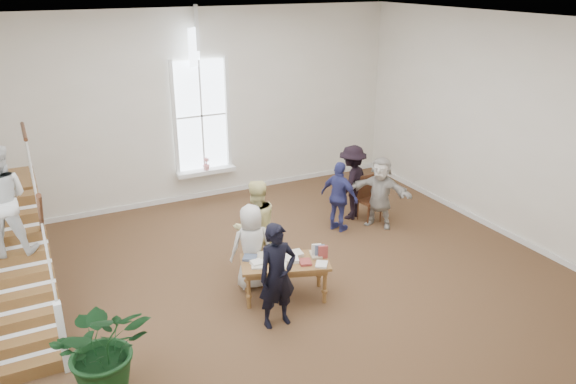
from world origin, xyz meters
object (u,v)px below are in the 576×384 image
police_officer (277,276)px  woman_cluster_a (339,197)px  elderly_woman (252,247)px  woman_cluster_b (352,182)px  floor_plant (104,347)px  library_table (284,265)px  side_chair (368,196)px  person_yellow (256,226)px  woman_cluster_c (380,192)px

police_officer → woman_cluster_a: (2.67, 2.55, -0.09)m
elderly_woman → woman_cluster_b: woman_cluster_b is taller
elderly_woman → police_officer: bearing=90.9°
floor_plant → library_table: bearing=18.3°
woman_cluster_b → library_table: bearing=5.4°
police_officer → side_chair: 4.49m
person_yellow → side_chair: bearing=-165.0°
library_table → woman_cluster_c: (3.13, 1.69, 0.17)m
library_table → woman_cluster_a: (2.23, 1.89, 0.15)m
floor_plant → police_officer: bearing=7.8°
elderly_woman → woman_cluster_b: size_ratio=0.91×
person_yellow → woman_cluster_a: size_ratio=1.15×
woman_cluster_a → floor_plant: woman_cluster_a is taller
woman_cluster_b → person_yellow: bearing=-10.7°
police_officer → elderly_woman: 1.26m
woman_cluster_c → floor_plant: 6.80m
floor_plant → side_chair: size_ratio=1.35×
side_chair → police_officer: bearing=-147.2°
woman_cluster_a → side_chair: bearing=-101.9°
floor_plant → person_yellow: bearing=34.6°
elderly_woman → person_yellow: person_yellow is taller
library_table → police_officer: size_ratio=0.95×
police_officer → woman_cluster_b: police_officer is taller
person_yellow → woman_cluster_b: (2.87, 1.25, -0.04)m
woman_cluster_a → floor_plant: size_ratio=1.12×
woman_cluster_c → floor_plant: bearing=-104.2°
library_table → side_chair: side_chair is taller
library_table → woman_cluster_b: bearing=58.5°
woman_cluster_c → side_chair: bearing=147.4°
woman_cluster_c → person_yellow: bearing=-117.1°
library_table → floor_plant: bearing=-142.7°
library_table → floor_plant: 3.27m
woman_cluster_c → library_table: bearing=-99.4°
library_table → woman_cluster_a: 2.93m
police_officer → elderly_woman: (0.10, 1.25, -0.09)m
woman_cluster_b → floor_plant: woman_cluster_b is taller
side_chair → floor_plant: bearing=-158.4°
woman_cluster_a → woman_cluster_c: woman_cluster_c is taller
woman_cluster_a → floor_plant: 6.08m
library_table → elderly_woman: size_ratio=1.06×
library_table → elderly_woman: bearing=139.0°
woman_cluster_c → side_chair: (-0.04, 0.40, -0.22)m
floor_plant → woman_cluster_b: bearing=29.5°
person_yellow → elderly_woman: bearing=56.4°
police_officer → woman_cluster_c: bearing=32.1°
police_officer → woman_cluster_b: 4.44m
police_officer → library_table: bearing=55.1°
elderly_woman → floor_plant: bearing=35.8°
elderly_woman → woman_cluster_c: woman_cluster_c is taller
police_officer → woman_cluster_c: police_officer is taller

